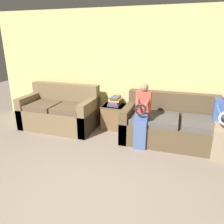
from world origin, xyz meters
name	(u,v)px	position (x,y,z in m)	size (l,w,h in m)	color
wall_back	(136,71)	(0.00, 3.10, 1.27)	(6.89, 0.06, 2.55)	#DBCC7F
couch_main	(180,126)	(1.01, 2.55, 0.32)	(2.17, 0.99, 0.90)	brown
couch_side	(60,113)	(-1.59, 2.50, 0.34)	(1.64, 0.87, 0.96)	brown
child_left_seated	(142,113)	(0.34, 2.14, 0.65)	(0.27, 0.37, 1.19)	#475B8E
child_right_seated	(224,121)	(1.69, 2.14, 0.66)	(0.34, 0.38, 1.19)	gray
side_shelf	(115,116)	(-0.38, 2.81, 0.28)	(0.55, 0.47, 0.53)	brown
book_stack	(115,101)	(-0.39, 2.82, 0.63)	(0.25, 0.32, 0.20)	#4C4C56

